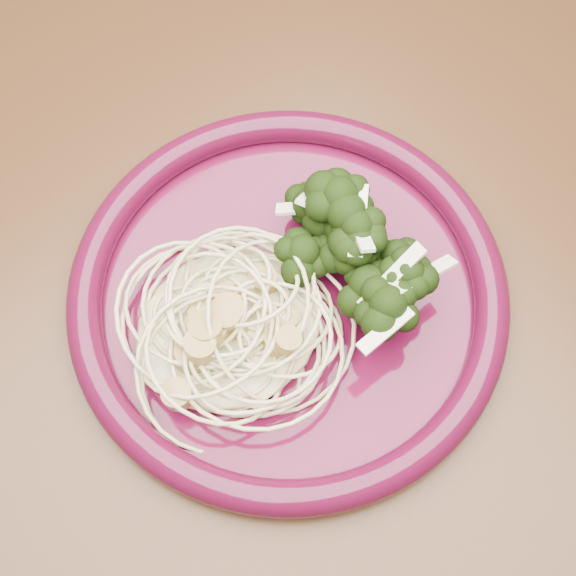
# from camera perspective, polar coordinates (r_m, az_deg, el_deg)

# --- Properties ---
(dining_table) EXTENTS (1.20, 0.80, 0.75)m
(dining_table) POSITION_cam_1_polar(r_m,az_deg,el_deg) (0.68, 4.08, 1.55)
(dining_table) COLOR #472814
(dining_table) RESTS_ON ground
(dinner_plate) EXTENTS (0.33, 0.33, 0.03)m
(dinner_plate) POSITION_cam_1_polar(r_m,az_deg,el_deg) (0.55, 0.00, -0.40)
(dinner_plate) COLOR #4A0822
(dinner_plate) RESTS_ON dining_table
(spaghetti_pile) EXTENTS (0.14, 0.13, 0.03)m
(spaghetti_pile) POSITION_cam_1_polar(r_m,az_deg,el_deg) (0.53, -4.27, -2.34)
(spaghetti_pile) COLOR beige
(spaghetti_pile) RESTS_ON dinner_plate
(scallop_cluster) EXTENTS (0.14, 0.14, 0.04)m
(scallop_cluster) POSITION_cam_1_polar(r_m,az_deg,el_deg) (0.50, -4.54, -0.74)
(scallop_cluster) COLOR tan
(scallop_cluster) RESTS_ON spaghetti_pile
(broccoli_pile) EXTENTS (0.10, 0.15, 0.05)m
(broccoli_pile) POSITION_cam_1_polar(r_m,az_deg,el_deg) (0.54, 5.08, 3.37)
(broccoli_pile) COLOR black
(broccoli_pile) RESTS_ON dinner_plate
(onion_garnish) EXTENTS (0.07, 0.10, 0.05)m
(onion_garnish) POSITION_cam_1_polar(r_m,az_deg,el_deg) (0.52, 5.35, 5.02)
(onion_garnish) COLOR #EDE8C6
(onion_garnish) RESTS_ON broccoli_pile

